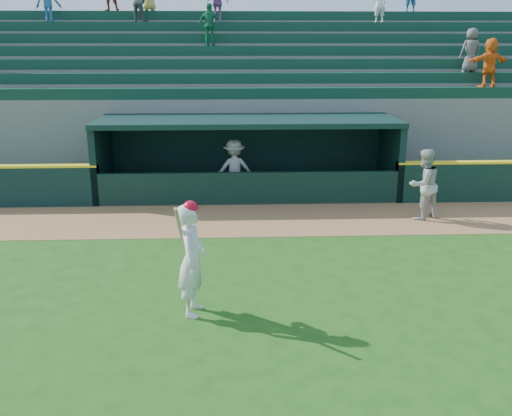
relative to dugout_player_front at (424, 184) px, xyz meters
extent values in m
plane|color=#1E4C13|center=(-4.76, -4.81, -0.98)|extent=(120.00, 120.00, 0.00)
cube|color=olive|center=(-4.76, 0.09, -0.98)|extent=(40.00, 3.00, 0.01)
imported|color=#A8A8A3|center=(0.00, 0.00, 0.00)|extent=(1.18, 1.08, 1.97)
imported|color=#ADADA7|center=(-5.20, 2.46, -0.06)|extent=(1.28, 0.85, 1.86)
cube|color=slate|center=(-4.76, 2.89, -0.96)|extent=(9.00, 2.60, 0.04)
cube|color=black|center=(-9.36, 2.89, 0.17)|extent=(0.20, 2.60, 2.30)
cube|color=black|center=(-0.16, 2.89, 0.17)|extent=(0.20, 2.60, 2.30)
cube|color=black|center=(-4.76, 4.19, 0.17)|extent=(9.40, 0.20, 2.30)
cube|color=black|center=(-4.76, 2.89, 1.40)|extent=(9.40, 2.80, 0.16)
cube|color=black|center=(-4.76, 1.67, -0.48)|extent=(9.00, 0.16, 1.00)
cube|color=brown|center=(-4.76, 3.69, -0.73)|extent=(8.40, 0.45, 0.10)
cube|color=slate|center=(-4.76, 4.71, 0.47)|extent=(34.00, 0.85, 2.91)
cube|color=#0F3828|center=(-4.76, 4.59, 2.11)|extent=(34.00, 0.60, 0.36)
cube|color=slate|center=(-4.76, 5.56, 0.70)|extent=(34.00, 0.85, 3.36)
cube|color=#0F3828|center=(-4.76, 5.44, 2.56)|extent=(34.00, 0.60, 0.36)
cube|color=slate|center=(-4.76, 6.41, 0.92)|extent=(34.00, 0.85, 3.81)
cube|color=#0F3828|center=(-4.76, 6.29, 3.01)|extent=(34.00, 0.60, 0.36)
cube|color=slate|center=(-4.76, 7.26, 1.15)|extent=(34.00, 0.85, 4.26)
cube|color=#0F3828|center=(-4.76, 7.14, 3.46)|extent=(34.00, 0.60, 0.36)
cube|color=slate|center=(-4.76, 8.11, 1.37)|extent=(34.00, 0.85, 4.71)
cube|color=#0F3828|center=(-4.76, 7.99, 3.91)|extent=(34.00, 0.60, 0.36)
cube|color=slate|center=(-4.76, 8.96, 1.60)|extent=(34.00, 0.85, 5.16)
cube|color=#0F3828|center=(-4.76, 8.84, 4.36)|extent=(34.00, 0.60, 0.36)
cube|color=slate|center=(-4.76, 9.81, 1.82)|extent=(34.00, 0.85, 5.61)
cube|color=#0F3828|center=(-4.76, 9.69, 4.81)|extent=(34.00, 0.60, 0.36)
cube|color=slate|center=(-4.76, 10.39, 1.82)|extent=(34.50, 0.30, 5.61)
imported|color=#4F4F4F|center=(-8.89, 8.86, 5.35)|extent=(0.92, 0.79, 1.63)
imported|color=#8C538F|center=(-5.76, 8.86, 5.27)|extent=(0.88, 0.42, 1.46)
imported|color=orange|center=(3.53, 4.61, 3.10)|extent=(1.57, 0.75, 1.63)
imported|color=white|center=(0.69, 8.86, 5.26)|extent=(0.58, 0.43, 1.45)
imported|color=#275891|center=(-12.37, 8.86, 5.31)|extent=(1.03, 0.63, 1.55)
imported|color=#535353|center=(3.19, 5.46, 3.49)|extent=(0.77, 0.52, 1.52)
imported|color=#1A774B|center=(-6.03, 7.16, 4.39)|extent=(0.94, 0.53, 1.51)
imported|color=silver|center=(-5.99, -5.53, 0.04)|extent=(0.56, 0.79, 2.05)
sphere|color=red|center=(-5.99, -5.53, 1.00)|extent=(0.27, 0.27, 0.27)
cylinder|color=tan|center=(-6.17, -5.75, 0.77)|extent=(0.14, 0.53, 0.76)
camera|label=1|loc=(-5.26, -15.01, 3.75)|focal=40.00mm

